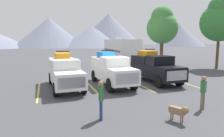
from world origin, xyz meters
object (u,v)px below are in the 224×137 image
at_px(person_b, 203,90).
at_px(person_c, 101,98).
at_px(dog, 180,111).
at_px(pickup_truck_b, 111,69).
at_px(camper_trailer_a, 121,51).
at_px(pickup_truck_a, 65,71).
at_px(pickup_truck_c, 155,67).

height_order(person_b, person_c, person_c).
bearing_deg(dog, pickup_truck_b, 93.98).
bearing_deg(pickup_truck_b, camper_trailer_a, 65.44).
bearing_deg(dog, pickup_truck_a, 116.78).
bearing_deg(person_c, dog, -22.67).
bearing_deg(camper_trailer_a, person_b, -95.96).
relative_size(pickup_truck_a, pickup_truck_c, 1.07).
bearing_deg(pickup_truck_a, pickup_truck_b, -2.19).
bearing_deg(pickup_truck_a, dog, -63.22).
xyz_separation_m(pickup_truck_b, person_c, (-2.56, -6.60, -0.23)).
height_order(pickup_truck_a, person_c, pickup_truck_a).
relative_size(pickup_truck_b, pickup_truck_c, 1.06).
bearing_deg(person_c, pickup_truck_b, 68.77).
bearing_deg(person_c, camper_trailer_a, 66.78).
distance_m(pickup_truck_c, dog, 8.54).
height_order(pickup_truck_b, pickup_truck_c, pickup_truck_c).
distance_m(pickup_truck_b, camper_trailer_a, 10.58).
xyz_separation_m(pickup_truck_c, person_c, (-6.34, -6.58, -0.24)).
relative_size(pickup_truck_b, camper_trailer_a, 0.67).
bearing_deg(camper_trailer_a, pickup_truck_a, -129.82).
xyz_separation_m(pickup_truck_a, pickup_truck_c, (7.28, -0.16, 0.04)).
height_order(pickup_truck_a, dog, pickup_truck_a).
xyz_separation_m(pickup_truck_a, camper_trailer_a, (7.89, 9.47, 0.80)).
height_order(camper_trailer_a, dog, camper_trailer_a).
height_order(pickup_truck_a, pickup_truck_c, pickup_truck_c).
xyz_separation_m(pickup_truck_c, camper_trailer_a, (0.61, 9.62, 0.77)).
bearing_deg(person_b, person_c, 177.42).
distance_m(person_b, dog, 2.42).
xyz_separation_m(camper_trailer_a, person_b, (-1.72, -16.44, -1.02)).
relative_size(pickup_truck_a, person_c, 3.34).
distance_m(pickup_truck_b, person_c, 7.08).
height_order(pickup_truck_c, camper_trailer_a, camper_trailer_a).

